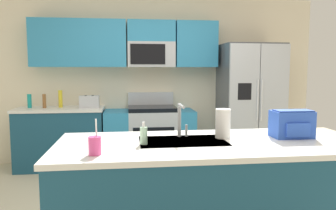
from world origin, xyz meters
name	(u,v)px	position (x,y,z in m)	size (l,w,h in m)	color
kitchen_wall_unit	(146,69)	(-0.14, 2.08, 1.47)	(5.20, 0.43, 2.60)	beige
back_counter	(61,138)	(-1.43, 1.80, 0.45)	(1.27, 0.63, 0.90)	navy
range_oven	(150,136)	(-0.11, 1.80, 0.44)	(1.36, 0.61, 1.10)	#B7BABF
refrigerator	(250,104)	(1.45, 1.73, 0.93)	(0.90, 0.76, 1.85)	#4C4F54
island_counter	(196,197)	(0.09, -0.71, 0.45)	(2.16, 0.99, 0.90)	navy
toaster	(89,102)	(-1.00, 1.75, 0.99)	(0.28, 0.16, 0.18)	#B7BABF
pepper_mill	(44,101)	(-1.65, 1.80, 1.00)	(0.05, 0.05, 0.20)	brown
bottle_yellow	(60,99)	(-1.43, 1.85, 1.03)	(0.06, 0.06, 0.26)	yellow
bottle_teal	(29,101)	(-1.87, 1.85, 1.00)	(0.06, 0.06, 0.20)	teal
sink_faucet	(181,117)	(-0.01, -0.51, 1.07)	(0.08, 0.21, 0.28)	#B7BABF
drink_cup_pink	(95,145)	(-0.66, -1.00, 0.96)	(0.08, 0.08, 0.24)	#EA4C93
soap_dispenser	(144,135)	(-0.32, -0.74, 0.97)	(0.06, 0.06, 0.17)	#A5D8B2
paper_towel_roll	(223,123)	(0.33, -0.58, 1.02)	(0.12, 0.12, 0.24)	white
backpack	(292,123)	(0.91, -0.63, 1.02)	(0.32, 0.22, 0.23)	blue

